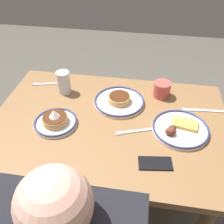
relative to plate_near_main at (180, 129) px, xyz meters
The scene contains 11 objects.
ground_plane 0.85m from the plate_near_main, ahead, with size 6.00×6.00×0.00m, color #4D4A41.
dining_table 0.38m from the plate_near_main, ahead, with size 1.22×0.84×0.76m.
plate_near_main is the anchor object (origin of this frame).
plate_center_pancakes 0.37m from the plate_near_main, 27.66° to the right, with size 0.28×0.28×0.05m.
plate_far_companion 0.62m from the plate_near_main, ahead, with size 0.22×0.22×0.09m.
coffee_mug 0.30m from the plate_near_main, 71.69° to the right, with size 0.10×0.13×0.09m.
drinking_glass 0.70m from the plate_near_main, 19.11° to the right, with size 0.08×0.08×0.13m.
cell_phone 0.25m from the plate_near_main, 63.47° to the left, with size 0.14×0.07×0.01m, color black.
fork_near 0.23m from the plate_near_main, 11.37° to the left, with size 0.18×0.08×0.01m.
fork_far 0.84m from the plate_near_main, 20.28° to the right, with size 0.20×0.06×0.01m.
butter_knife 0.22m from the plate_near_main, 127.04° to the right, with size 0.22×0.03×0.01m.
Camera 1 is at (-0.17, 0.95, 1.62)m, focal length 40.32 mm.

